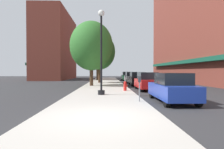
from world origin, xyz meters
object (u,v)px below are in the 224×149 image
object	(u,v)px
car_blue	(172,88)
car_red	(147,82)
parking_meter_near	(125,80)
car_green	(127,76)
tree_near	(99,52)
lamppost	(101,51)
car_black	(137,79)
tree_mid	(91,46)
parking_meter_far	(139,86)
tree_far	(97,57)
fire_hydrant	(125,86)
car_silver	(131,77)

from	to	relation	value
car_blue	car_red	bearing A→B (deg)	88.85
parking_meter_near	car_green	size ratio (longest dim) A/B	0.30
tree_near	car_blue	bearing A→B (deg)	-74.50
tree_near	car_red	size ratio (longest dim) A/B	1.64
car_blue	car_red	world-z (taller)	same
lamppost	tree_near	bearing A→B (deg)	92.71
car_blue	car_black	world-z (taller)	same
lamppost	tree_mid	distance (m)	8.81
parking_meter_near	tree_near	bearing A→B (deg)	106.48
parking_meter_far	car_green	distance (m)	26.48
tree_near	car_red	distance (m)	12.02
lamppost	car_blue	bearing A→B (deg)	-32.92
tree_mid	tree_far	bearing A→B (deg)	90.11
fire_hydrant	car_blue	xyz separation A→B (m)	(2.18, -5.40, 0.29)
tree_near	car_silver	size ratio (longest dim) A/B	1.64
tree_far	car_green	xyz separation A→B (m)	(5.50, 0.34, -3.65)
car_blue	parking_meter_far	bearing A→B (deg)	-165.66
lamppost	car_silver	distance (m)	16.92
car_blue	car_green	bearing A→B (deg)	88.85
tree_mid	tree_far	world-z (taller)	tree_mid
tree_near	lamppost	bearing A→B (deg)	-87.29
car_silver	car_black	bearing A→B (deg)	-89.18
lamppost	parking_meter_near	size ratio (longest dim) A/B	4.50
lamppost	tree_mid	world-z (taller)	tree_mid
parking_meter_far	tree_mid	bearing A→B (deg)	106.67
car_blue	car_black	bearing A→B (deg)	88.85
car_blue	car_green	xyz separation A→B (m)	(0.00, 25.87, 0.00)
lamppost	tree_near	world-z (taller)	tree_near
tree_near	car_blue	world-z (taller)	tree_near
parking_meter_far	car_silver	bearing A→B (deg)	84.27
tree_near	car_black	bearing A→B (deg)	-41.79
car_black	tree_near	bearing A→B (deg)	138.34
parking_meter_far	car_silver	world-z (taller)	car_silver
tree_near	car_silver	distance (m)	6.30
parking_meter_far	car_blue	world-z (taller)	car_blue
fire_hydrant	car_silver	size ratio (longest dim) A/B	0.18
fire_hydrant	lamppost	bearing A→B (deg)	-125.02
lamppost	car_red	bearing A→B (deg)	46.13
fire_hydrant	car_blue	distance (m)	5.83
parking_meter_near	parking_meter_far	world-z (taller)	same
car_red	car_black	xyz separation A→B (m)	(0.00, 6.07, 0.00)
fire_hydrant	tree_far	xyz separation A→B (m)	(-3.33, 20.13, 3.94)
parking_meter_near	parking_meter_far	distance (m)	8.21
tree_far	car_red	bearing A→B (deg)	-73.53
parking_meter_near	tree_near	world-z (taller)	tree_near
car_black	lamppost	bearing A→B (deg)	-111.49
tree_far	car_silver	world-z (taller)	tree_far
lamppost	car_black	bearing A→B (deg)	68.37
tree_near	car_blue	size ratio (longest dim) A/B	1.64
tree_far	car_blue	size ratio (longest dim) A/B	1.58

